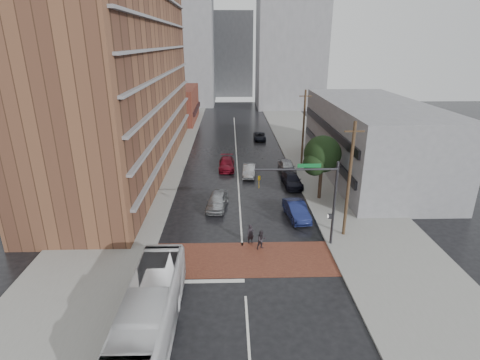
{
  "coord_description": "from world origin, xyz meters",
  "views": [
    {
      "loc": [
        -0.93,
        -24.43,
        15.8
      ],
      "look_at": [
        -0.02,
        8.65,
        3.5
      ],
      "focal_mm": 28.0,
      "sensor_mm": 36.0,
      "label": 1
    }
  ],
  "objects_px": {
    "car_parked_near": "(296,210)",
    "car_parked_far": "(287,167)",
    "car_travel_c": "(227,164)",
    "suv_travel": "(260,136)",
    "car_parked_mid": "(292,180)",
    "transit_bus": "(149,314)",
    "car_travel_a": "(217,201)",
    "pedestrian_b": "(262,240)",
    "car_travel_b": "(249,171)",
    "pedestrian_a": "(251,234)"
  },
  "relations": [
    {
      "from": "suv_travel",
      "to": "car_parked_mid",
      "type": "height_order",
      "value": "car_parked_mid"
    },
    {
      "from": "car_travel_a",
      "to": "pedestrian_b",
      "type": "bearing_deg",
      "value": -57.07
    },
    {
      "from": "pedestrian_a",
      "to": "car_parked_near",
      "type": "distance_m",
      "value": 6.51
    },
    {
      "from": "transit_bus",
      "to": "car_parked_near",
      "type": "distance_m",
      "value": 18.49
    },
    {
      "from": "car_travel_c",
      "to": "car_parked_near",
      "type": "height_order",
      "value": "car_parked_near"
    },
    {
      "from": "suv_travel",
      "to": "transit_bus",
      "type": "bearing_deg",
      "value": -100.55
    },
    {
      "from": "transit_bus",
      "to": "suv_travel",
      "type": "relative_size",
      "value": 2.62
    },
    {
      "from": "car_travel_a",
      "to": "car_parked_near",
      "type": "height_order",
      "value": "car_travel_a"
    },
    {
      "from": "transit_bus",
      "to": "car_travel_c",
      "type": "bearing_deg",
      "value": 82.5
    },
    {
      "from": "pedestrian_b",
      "to": "car_parked_far",
      "type": "bearing_deg",
      "value": 51.82
    },
    {
      "from": "transit_bus",
      "to": "car_parked_far",
      "type": "bearing_deg",
      "value": 67.55
    },
    {
      "from": "pedestrian_b",
      "to": "car_travel_b",
      "type": "bearing_deg",
      "value": 66.57
    },
    {
      "from": "transit_bus",
      "to": "suv_travel",
      "type": "bearing_deg",
      "value": 78.33
    },
    {
      "from": "car_travel_b",
      "to": "car_travel_a",
      "type": "bearing_deg",
      "value": -106.22
    },
    {
      "from": "pedestrian_b",
      "to": "car_travel_a",
      "type": "xyz_separation_m",
      "value": [
        -3.8,
        8.03,
        -0.02
      ]
    },
    {
      "from": "pedestrian_b",
      "to": "suv_travel",
      "type": "bearing_deg",
      "value": 62.03
    },
    {
      "from": "suv_travel",
      "to": "car_parked_mid",
      "type": "distance_m",
      "value": 21.81
    },
    {
      "from": "pedestrian_a",
      "to": "car_travel_c",
      "type": "relative_size",
      "value": 0.34
    },
    {
      "from": "car_parked_mid",
      "to": "car_travel_a",
      "type": "bearing_deg",
      "value": -148.26
    },
    {
      "from": "car_travel_a",
      "to": "car_parked_near",
      "type": "xyz_separation_m",
      "value": [
        7.56,
        -2.47,
        -0.01
      ]
    },
    {
      "from": "pedestrian_b",
      "to": "car_parked_far",
      "type": "xyz_separation_m",
      "value": [
        4.77,
        18.61,
        -0.01
      ]
    },
    {
      "from": "suv_travel",
      "to": "car_parked_far",
      "type": "xyz_separation_m",
      "value": [
        2.17,
        -17.11,
        0.2
      ]
    },
    {
      "from": "transit_bus",
      "to": "pedestrian_b",
      "type": "height_order",
      "value": "transit_bus"
    },
    {
      "from": "car_travel_a",
      "to": "car_parked_mid",
      "type": "relative_size",
      "value": 0.96
    },
    {
      "from": "car_travel_b",
      "to": "car_parked_far",
      "type": "height_order",
      "value": "car_parked_far"
    },
    {
      "from": "car_parked_near",
      "to": "car_travel_c",
      "type": "bearing_deg",
      "value": 107.59
    },
    {
      "from": "transit_bus",
      "to": "car_parked_near",
      "type": "bearing_deg",
      "value": 54.6
    },
    {
      "from": "car_travel_b",
      "to": "car_travel_c",
      "type": "xyz_separation_m",
      "value": [
        -2.81,
        2.74,
        0.02
      ]
    },
    {
      "from": "pedestrian_a",
      "to": "car_travel_c",
      "type": "bearing_deg",
      "value": 75.89
    },
    {
      "from": "pedestrian_a",
      "to": "car_travel_a",
      "type": "relative_size",
      "value": 0.36
    },
    {
      "from": "transit_bus",
      "to": "car_parked_far",
      "type": "relative_size",
      "value": 2.42
    },
    {
      "from": "car_parked_near",
      "to": "suv_travel",
      "type": "bearing_deg",
      "value": 85.3
    },
    {
      "from": "transit_bus",
      "to": "car_parked_far",
      "type": "height_order",
      "value": "transit_bus"
    },
    {
      "from": "transit_bus",
      "to": "pedestrian_b",
      "type": "bearing_deg",
      "value": 53.66
    },
    {
      "from": "pedestrian_b",
      "to": "car_travel_c",
      "type": "height_order",
      "value": "pedestrian_b"
    },
    {
      "from": "car_travel_a",
      "to": "car_parked_mid",
      "type": "distance_m",
      "value": 10.36
    },
    {
      "from": "car_travel_b",
      "to": "car_parked_near",
      "type": "relative_size",
      "value": 0.9
    },
    {
      "from": "car_parked_mid",
      "to": "car_travel_c",
      "type": "bearing_deg",
      "value": 137.12
    },
    {
      "from": "car_travel_c",
      "to": "car_parked_mid",
      "type": "height_order",
      "value": "car_travel_c"
    },
    {
      "from": "car_parked_far",
      "to": "pedestrian_b",
      "type": "bearing_deg",
      "value": -106.67
    },
    {
      "from": "car_parked_mid",
      "to": "car_parked_far",
      "type": "distance_m",
      "value": 4.61
    },
    {
      "from": "car_travel_c",
      "to": "car_parked_far",
      "type": "xyz_separation_m",
      "value": [
        7.7,
        -1.62,
        0.07
      ]
    },
    {
      "from": "pedestrian_a",
      "to": "suv_travel",
      "type": "height_order",
      "value": "pedestrian_a"
    },
    {
      "from": "pedestrian_b",
      "to": "car_travel_b",
      "type": "height_order",
      "value": "pedestrian_b"
    },
    {
      "from": "car_travel_a",
      "to": "suv_travel",
      "type": "bearing_deg",
      "value": 84.6
    },
    {
      "from": "car_parked_near",
      "to": "car_parked_mid",
      "type": "height_order",
      "value": "car_parked_near"
    },
    {
      "from": "pedestrian_a",
      "to": "car_parked_mid",
      "type": "bearing_deg",
      "value": 46.89
    },
    {
      "from": "car_travel_b",
      "to": "car_travel_c",
      "type": "distance_m",
      "value": 3.92
    },
    {
      "from": "car_parked_mid",
      "to": "car_parked_far",
      "type": "bearing_deg",
      "value": 85.18
    },
    {
      "from": "car_parked_near",
      "to": "car_parked_far",
      "type": "distance_m",
      "value": 13.09
    }
  ]
}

